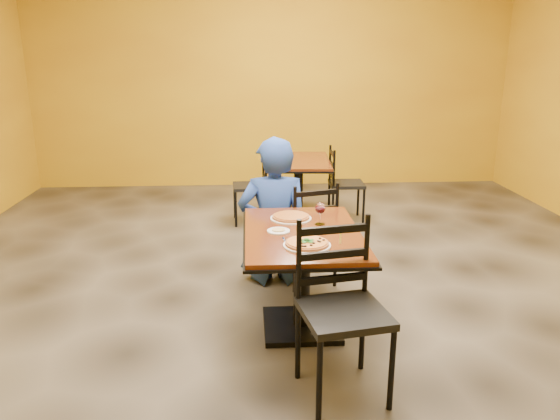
{
  "coord_description": "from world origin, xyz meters",
  "views": [
    {
      "loc": [
        -0.37,
        -4.01,
        1.95
      ],
      "look_at": [
        -0.15,
        -0.3,
        0.85
      ],
      "focal_mm": 34.2,
      "sensor_mm": 36.0,
      "label": 1
    }
  ],
  "objects": [
    {
      "name": "table_second",
      "position": [
        0.22,
        2.11,
        0.55
      ],
      "size": [
        0.81,
        1.14,
        0.75
      ],
      "rotation": [
        0.0,
        0.0,
        -0.06
      ],
      "color": "#59260E",
      "rests_on": "floor"
    },
    {
      "name": "table_main",
      "position": [
        0.0,
        -0.5,
        0.56
      ],
      "size": [
        0.83,
        1.23,
        0.75
      ],
      "color": "#59260E",
      "rests_on": "floor"
    },
    {
      "name": "chair_main_near",
      "position": [
        0.16,
        -1.29,
        0.52
      ],
      "size": [
        0.54,
        0.54,
        1.03
      ],
      "primitive_type": null,
      "rotation": [
        0.0,
        0.0,
        0.18
      ],
      "color": "black",
      "rests_on": "floor"
    },
    {
      "name": "side_plate",
      "position": [
        -0.17,
        -0.49,
        0.76
      ],
      "size": [
        0.16,
        0.16,
        0.01
      ],
      "primitive_type": "cylinder",
      "color": "white",
      "rests_on": "table_main"
    },
    {
      "name": "chair_second_right",
      "position": [
        0.8,
        2.11,
        0.44
      ],
      "size": [
        0.41,
        0.41,
        0.89
      ],
      "primitive_type": null,
      "rotation": [
        0.0,
        0.0,
        1.55
      ],
      "color": "black",
      "rests_on": "floor"
    },
    {
      "name": "wall_back",
      "position": [
        0.0,
        4.0,
        1.5
      ],
      "size": [
        7.0,
        0.01,
        3.0
      ],
      "primitive_type": "cube",
      "color": "gold",
      "rests_on": "ground"
    },
    {
      "name": "wine_glass",
      "position": [
        0.14,
        -0.35,
        0.84
      ],
      "size": [
        0.08,
        0.08,
        0.18
      ],
      "primitive_type": null,
      "color": "white",
      "rests_on": "table_main"
    },
    {
      "name": "chair_main_far",
      "position": [
        0.13,
        0.35,
        0.46
      ],
      "size": [
        0.51,
        0.51,
        0.92
      ],
      "primitive_type": null,
      "rotation": [
        0.0,
        0.0,
        3.42
      ],
      "color": "black",
      "rests_on": "floor"
    },
    {
      "name": "dip",
      "position": [
        -0.17,
        -0.49,
        0.76
      ],
      "size": [
        0.09,
        0.09,
        0.01
      ],
      "primitive_type": "cylinder",
      "color": "tan",
      "rests_on": "side_plate"
    },
    {
      "name": "floor",
      "position": [
        0.0,
        0.0,
        0.0
      ],
      "size": [
        7.0,
        8.0,
        0.01
      ],
      "primitive_type": "cube",
      "color": "black",
      "rests_on": "ground"
    },
    {
      "name": "pizza_main",
      "position": [
        -0.0,
        -0.79,
        0.77
      ],
      "size": [
        0.28,
        0.28,
        0.02
      ],
      "primitive_type": "cylinder",
      "color": "maroon",
      "rests_on": "plate_main"
    },
    {
      "name": "knife",
      "position": [
        0.24,
        -0.67,
        0.75
      ],
      "size": [
        0.05,
        0.21,
        0.0
      ],
      "primitive_type": "cube",
      "rotation": [
        0.0,
        0.0,
        -0.19
      ],
      "color": "silver",
      "rests_on": "table_main"
    },
    {
      "name": "fork",
      "position": [
        -0.13,
        -0.72,
        0.75
      ],
      "size": [
        0.05,
        0.19,
        0.0
      ],
      "primitive_type": "cube",
      "rotation": [
        0.0,
        0.0,
        0.16
      ],
      "color": "silver",
      "rests_on": "table_main"
    },
    {
      "name": "plate_far",
      "position": [
        -0.06,
        -0.21,
        0.76
      ],
      "size": [
        0.31,
        0.31,
        0.01
      ],
      "primitive_type": "cylinder",
      "color": "white",
      "rests_on": "table_main"
    },
    {
      "name": "diner",
      "position": [
        -0.15,
        0.43,
        0.64
      ],
      "size": [
        0.63,
        0.42,
        1.28
      ],
      "primitive_type": "imported",
      "rotation": [
        0.0,
        0.0,
        3.13
      ],
      "color": "#1B4A96",
      "rests_on": "floor"
    },
    {
      "name": "chair_second_left",
      "position": [
        -0.36,
        2.11,
        0.43
      ],
      "size": [
        0.41,
        0.41,
        0.87
      ],
      "primitive_type": null,
      "rotation": [
        0.0,
        0.0,
        -1.51
      ],
      "color": "black",
      "rests_on": "floor"
    },
    {
      "name": "plate_main",
      "position": [
        -0.0,
        -0.79,
        0.76
      ],
      "size": [
        0.31,
        0.31,
        0.01
      ],
      "primitive_type": "cylinder",
      "color": "white",
      "rests_on": "table_main"
    },
    {
      "name": "pizza_far",
      "position": [
        -0.06,
        -0.21,
        0.77
      ],
      "size": [
        0.28,
        0.28,
        0.02
      ],
      "primitive_type": "cylinder",
      "color": "#B18122",
      "rests_on": "plate_far"
    }
  ]
}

